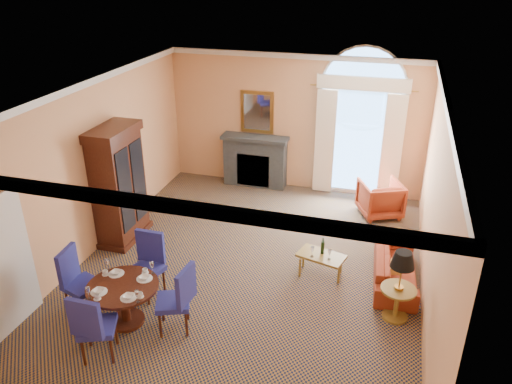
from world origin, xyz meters
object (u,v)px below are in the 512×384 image
(dining_table, at_px, (124,295))
(coffee_table, at_px, (321,256))
(sofa, at_px, (395,268))
(armchair, at_px, (380,198))
(armoire, at_px, (118,187))
(side_table, at_px, (400,277))

(dining_table, height_order, coffee_table, dining_table)
(sofa, bearing_deg, armchair, 6.29)
(armoire, bearing_deg, armchair, 26.28)
(armchair, xyz_separation_m, side_table, (0.47, -3.44, 0.37))
(dining_table, bearing_deg, armoire, 120.20)
(side_table, bearing_deg, coffee_table, 147.96)
(dining_table, height_order, side_table, side_table)
(dining_table, bearing_deg, coffee_table, 38.00)
(side_table, bearing_deg, dining_table, -162.45)
(sofa, distance_m, side_table, 1.12)
(dining_table, distance_m, coffee_table, 3.38)
(armoire, xyz_separation_m, sofa, (5.27, -0.04, -0.85))
(dining_table, height_order, sofa, dining_table)
(dining_table, relative_size, sofa, 0.61)
(armoire, bearing_deg, coffee_table, -3.17)
(armchair, bearing_deg, side_table, 73.05)
(sofa, bearing_deg, coffee_table, 94.74)
(armoire, relative_size, dining_table, 2.14)
(armoire, distance_m, sofa, 5.34)
(sofa, bearing_deg, side_table, 179.47)
(armoire, relative_size, coffee_table, 2.58)
(coffee_table, xyz_separation_m, side_table, (1.31, -0.82, 0.37))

